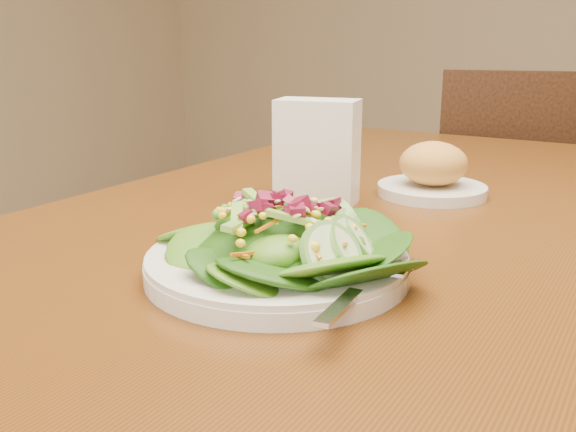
% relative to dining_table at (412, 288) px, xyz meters
% --- Properties ---
extents(dining_table, '(0.90, 1.40, 0.75)m').
position_rel_dining_table_xyz_m(dining_table, '(0.00, 0.00, 0.00)').
color(dining_table, '#5A320A').
rests_on(dining_table, ground_plane).
extents(chair_far, '(0.51, 0.51, 0.89)m').
position_rel_dining_table_xyz_m(chair_far, '(-0.05, 0.90, -0.18)').
color(chair_far, '#391D11').
rests_on(chair_far, ground_plane).
extents(salad_plate, '(0.26, 0.25, 0.07)m').
position_rel_dining_table_xyz_m(salad_plate, '(-0.03, -0.27, 0.13)').
color(salad_plate, silver).
rests_on(salad_plate, dining_table).
extents(bread_plate, '(0.15, 0.15, 0.08)m').
position_rel_dining_table_xyz_m(bread_plate, '(-0.02, 0.11, 0.13)').
color(bread_plate, silver).
rests_on(bread_plate, dining_table).
extents(napkin_holder, '(0.12, 0.08, 0.14)m').
position_rel_dining_table_xyz_m(napkin_holder, '(-0.14, -0.01, 0.17)').
color(napkin_holder, white).
rests_on(napkin_holder, dining_table).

